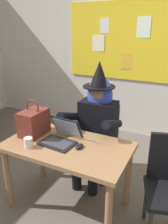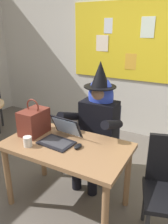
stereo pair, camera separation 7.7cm
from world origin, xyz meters
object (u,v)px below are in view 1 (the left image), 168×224
(person_costumed, at_px, (96,118))
(coffee_mug, at_px, (28,143))
(computer_mouse, at_px, (79,146))
(desk_main, at_px, (68,154))
(laptop, at_px, (61,137))
(chair_at_desk, at_px, (100,136))
(handbag, at_px, (34,122))

(person_costumed, bearing_deg, coffee_mug, -24.80)
(person_costumed, distance_m, computer_mouse, 0.60)
(desk_main, xyz_separation_m, laptop, (-0.09, 0.03, 0.15))
(desk_main, xyz_separation_m, person_costumed, (0.04, 0.58, 0.17))
(laptop, height_order, computer_mouse, laptop)
(person_costumed, relative_size, computer_mouse, 13.68)
(chair_at_desk, xyz_separation_m, laptop, (-0.13, -0.67, 0.26))
(handbag, height_order, coffee_mug, handbag)
(desk_main, relative_size, laptop, 3.41)
(computer_mouse, bearing_deg, coffee_mug, -153.75)
(desk_main, relative_size, handbag, 3.19)
(desk_main, relative_size, person_costumed, 0.85)
(person_costumed, distance_m, laptop, 0.57)
(person_costumed, bearing_deg, laptop, -14.89)
(computer_mouse, bearing_deg, handbag, 176.75)
(chair_at_desk, distance_m, person_costumed, 0.31)
(chair_at_desk, distance_m, laptop, 0.73)
(laptop, distance_m, computer_mouse, 0.23)
(person_costumed, relative_size, laptop, 4.03)
(chair_at_desk, bearing_deg, person_costumed, 2.03)
(desk_main, bearing_deg, coffee_mug, -144.99)
(desk_main, xyz_separation_m, handbag, (-0.42, 0.04, 0.24))
(laptop, bearing_deg, chair_at_desk, 82.84)
(laptop, xyz_separation_m, coffee_mug, (-0.21, -0.24, -0.00))
(person_costumed, xyz_separation_m, computer_mouse, (0.09, -0.59, -0.05))
(handbag, xyz_separation_m, coffee_mug, (0.13, -0.24, -0.09))
(chair_at_desk, distance_m, handbag, 0.88)
(coffee_mug, bearing_deg, person_costumed, 67.05)
(chair_at_desk, bearing_deg, computer_mouse, 10.53)
(computer_mouse, xyz_separation_m, handbag, (-0.55, 0.04, 0.12))
(chair_at_desk, height_order, coffee_mug, chair_at_desk)
(desk_main, height_order, computer_mouse, computer_mouse)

